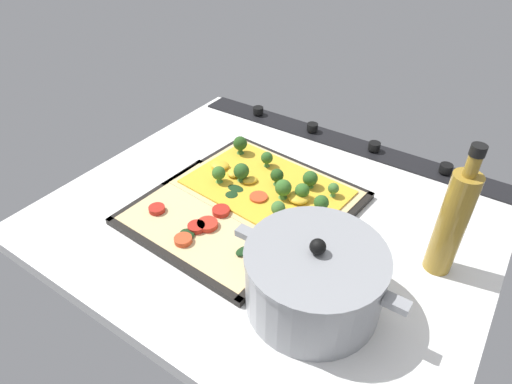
# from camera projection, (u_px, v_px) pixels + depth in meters

# --- Properties ---
(ground_plane) EXTENTS (0.83, 0.72, 0.03)m
(ground_plane) POSITION_uv_depth(u_px,v_px,m) (271.00, 217.00, 0.87)
(ground_plane) COLOR white
(stove_control_panel) EXTENTS (0.80, 0.07, 0.03)m
(stove_control_panel) POSITION_uv_depth(u_px,v_px,m) (342.00, 140.00, 1.07)
(stove_control_panel) COLOR black
(stove_control_panel) RESTS_ON ground_plane
(baking_tray_front) EXTENTS (0.39, 0.29, 0.01)m
(baking_tray_front) POSITION_uv_depth(u_px,v_px,m) (266.00, 192.00, 0.91)
(baking_tray_front) COLOR black
(baking_tray_front) RESTS_ON ground_plane
(broccoli_pizza) EXTENTS (0.36, 0.27, 0.06)m
(broccoli_pizza) POSITION_uv_depth(u_px,v_px,m) (268.00, 186.00, 0.90)
(broccoli_pizza) COLOR #D3B77F
(broccoli_pizza) RESTS_ON baking_tray_front
(baking_tray_back) EXTENTS (0.34, 0.28, 0.01)m
(baking_tray_back) POSITION_uv_depth(u_px,v_px,m) (216.00, 221.00, 0.83)
(baking_tray_back) COLOR black
(baking_tray_back) RESTS_ON ground_plane
(veggie_pizza_back) EXTENTS (0.32, 0.25, 0.02)m
(veggie_pizza_back) POSITION_uv_depth(u_px,v_px,m) (215.00, 218.00, 0.83)
(veggie_pizza_back) COLOR #DABE84
(veggie_pizza_back) RESTS_ON baking_tray_back
(cooking_pot) EXTENTS (0.28, 0.21, 0.13)m
(cooking_pot) POSITION_uv_depth(u_px,v_px,m) (314.00, 279.00, 0.65)
(cooking_pot) COLOR gray
(cooking_pot) RESTS_ON ground_plane
(oil_bottle) EXTENTS (0.05, 0.05, 0.24)m
(oil_bottle) POSITION_uv_depth(u_px,v_px,m) (452.00, 222.00, 0.68)
(oil_bottle) COLOR olive
(oil_bottle) RESTS_ON ground_plane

